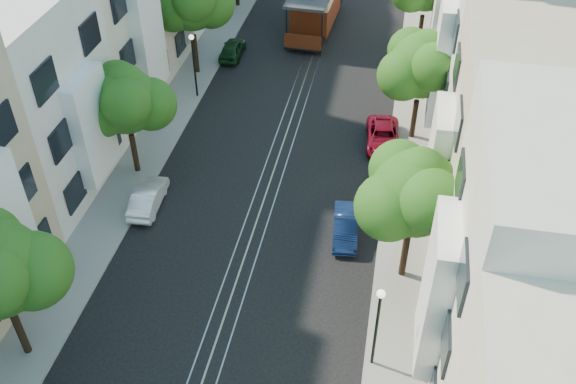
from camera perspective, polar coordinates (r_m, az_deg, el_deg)
The scene contains 19 objects.
ground at distance 45.17m, azimuth 2.03°, elevation 11.53°, with size 200.00×200.00×0.00m, color black.
sidewalk_east at distance 44.78m, azimuth 11.39°, elevation 10.57°, with size 2.50×80.00×0.12m, color gray.
sidewalk_west at distance 46.65m, azimuth -7.00°, elevation 12.30°, with size 2.50×80.00×0.12m, color gray.
rail_left at distance 45.24m, azimuth 1.33°, elevation 11.61°, with size 0.06×80.00×0.02m, color gray.
rail_slot at distance 45.17m, azimuth 2.03°, elevation 11.54°, with size 0.06×80.00×0.02m, color gray.
rail_right at distance 45.10m, azimuth 2.73°, elevation 11.47°, with size 0.06×80.00×0.02m, color gray.
lane_line at distance 45.17m, azimuth 2.03°, elevation 11.53°, with size 0.08×80.00×0.01m, color tan.
townhouses_east at distance 42.91m, azimuth 18.65°, elevation 15.62°, with size 7.75×72.00×12.00m.
tree_e_b at distance 26.29m, azimuth 11.30°, elevation -0.25°, with size 4.93×4.08×6.68m.
tree_e_c at distance 35.57m, azimuth 11.90°, elevation 10.82°, with size 4.84×3.99×6.52m.
tree_w_b at distance 33.15m, azimuth -14.21°, elevation 7.76°, with size 4.72×3.87×6.27m.
tree_w_c at distance 41.91m, azimuth -8.60°, elevation 16.48°, with size 5.13×4.28×7.09m.
lamp_east at distance 24.02m, azimuth 7.99°, elevation -10.97°, with size 0.32×0.32×4.16m.
lamp_west at distance 40.06m, azimuth -8.42°, elevation 11.83°, with size 0.32×0.32×4.16m.
cable_car at distance 49.07m, azimuth 2.51°, elevation 16.57°, with size 3.26×9.20×3.49m.
parked_car_e_mid at distance 30.67m, azimuth 5.14°, elevation -3.07°, with size 1.15×3.30×1.09m, color #0D1D45.
parked_car_e_far at distance 36.78m, azimuth 8.45°, elevation 4.89°, with size 1.84×4.00×1.11m, color maroon.
parked_car_w_mid at distance 32.89m, azimuth -12.34°, elevation -0.45°, with size 1.21×3.48×1.15m, color white.
parked_car_w_far at distance 45.68m, azimuth -4.97°, elevation 12.57°, with size 1.38×3.44×1.17m, color #143417.
Camera 1 is at (5.89, -11.42, 21.26)m, focal length 40.00 mm.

